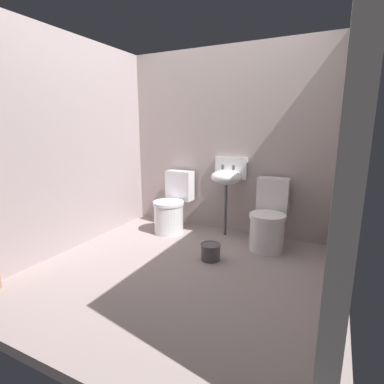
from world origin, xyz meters
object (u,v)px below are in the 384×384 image
object	(u,v)px
sink	(227,177)
bucket	(211,251)
toilet_right	(269,220)
toilet_left	(172,207)

from	to	relation	value
sink	bucket	world-z (taller)	sink
sink	bucket	distance (m)	1.04
toilet_right	sink	world-z (taller)	sink
toilet_left	toilet_right	size ratio (longest dim) A/B	1.00
toilet_right	bucket	xyz separation A→B (m)	(-0.46, -0.60, -0.23)
sink	toilet_right	bearing A→B (deg)	-18.01
bucket	sink	bearing A→B (deg)	98.27
toilet_left	bucket	world-z (taller)	toilet_left
sink	bucket	xyz separation A→B (m)	(0.11, -0.79, -0.66)
toilet_left	bucket	size ratio (longest dim) A/B	3.62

